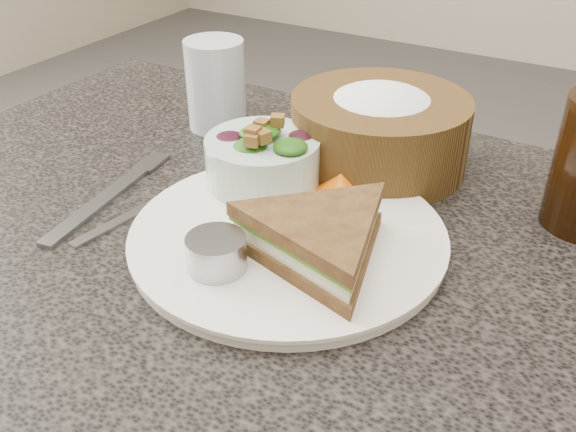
% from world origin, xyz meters
% --- Properties ---
extents(dinner_plate, '(0.30, 0.30, 0.01)m').
position_xyz_m(dinner_plate, '(0.00, 0.01, 0.76)').
color(dinner_plate, white).
rests_on(dinner_plate, dining_table).
extents(sandwich, '(0.21, 0.21, 0.05)m').
position_xyz_m(sandwich, '(0.05, -0.01, 0.79)').
color(sandwich, brown).
rests_on(sandwich, dinner_plate).
extents(salad_bowl, '(0.13, 0.13, 0.07)m').
position_xyz_m(salad_bowl, '(-0.07, 0.08, 0.80)').
color(salad_bowl, '#B6CCBF').
rests_on(salad_bowl, dinner_plate).
extents(dressing_ramekin, '(0.07, 0.07, 0.03)m').
position_xyz_m(dressing_ramekin, '(-0.02, -0.07, 0.78)').
color(dressing_ramekin, '#97999C').
rests_on(dressing_ramekin, dinner_plate).
extents(orange_wedge, '(0.06, 0.06, 0.02)m').
position_xyz_m(orange_wedge, '(0.02, 0.10, 0.77)').
color(orange_wedge, '#FF6709').
rests_on(orange_wedge, dinner_plate).
extents(fork, '(0.04, 0.19, 0.01)m').
position_xyz_m(fork, '(-0.20, -0.02, 0.75)').
color(fork, '#91989F').
rests_on(fork, dining_table).
extents(knife, '(0.04, 0.18, 0.00)m').
position_xyz_m(knife, '(-0.16, -0.01, 0.75)').
color(knife, '#919399').
rests_on(knife, dining_table).
extents(bread_basket, '(0.26, 0.26, 0.11)m').
position_xyz_m(bread_basket, '(0.01, 0.20, 0.81)').
color(bread_basket, brown).
rests_on(bread_basket, dining_table).
extents(water_glass, '(0.09, 0.09, 0.11)m').
position_xyz_m(water_glass, '(-0.21, 0.20, 0.81)').
color(water_glass, silver).
rests_on(water_glass, dining_table).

